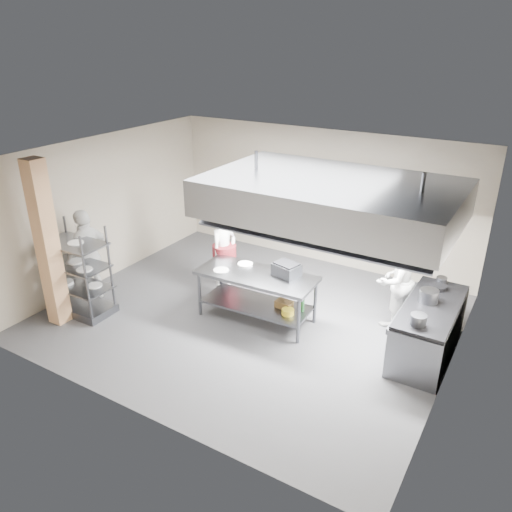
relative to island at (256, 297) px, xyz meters
The scene contains 23 objects.
floor 0.48m from the island, behind, with size 7.00×7.00×0.00m, color #353538.
ceiling 2.55m from the island, behind, with size 7.00×7.00×0.00m, color silver.
wall_back 3.18m from the island, 92.73° to the left, with size 7.00×7.00×0.00m, color tan.
wall_left 3.79m from the island, behind, with size 6.00×6.00×0.00m, color tan.
wall_right 3.52m from the island, ahead, with size 6.00×6.00×0.00m, color tan.
column 3.74m from the island, 147.97° to the right, with size 0.30×0.30×3.00m, color tan.
exhaust_hood 2.30m from the island, 18.91° to the left, with size 4.00×2.50×0.60m, color gray.
hood_strip_a 1.69m from the island, 57.01° to the left, with size 1.60×0.12×0.04m, color white.
hood_strip_b 2.65m from the island, 10.90° to the left, with size 1.60×0.12×0.04m, color white.
wall_shelf 3.45m from the island, 59.70° to the left, with size 1.50×0.28×0.04m, color gray.
island is the anchor object (origin of this frame).
island_worktop 0.42m from the island, ahead, with size 2.15×0.89×0.06m, color gray.
island_undershelf 0.16m from the island, 90.00° to the right, with size 1.97×0.80×0.04m, color slate.
pass_rack 3.30m from the island, 153.91° to the right, with size 1.15×0.67×1.72m, color slate, non-canonical shape.
cooking_range 2.98m from the island, ahead, with size 0.80×2.00×0.84m, color slate.
range_top 3.01m from the island, ahead, with size 0.78×1.96×0.06m, color black.
chef_head 1.34m from the island, 150.99° to the left, with size 0.61×0.40×1.68m, color silver.
chef_line 2.47m from the island, 27.75° to the left, with size 0.84×0.66×1.74m, color white.
chef_plating 3.34m from the island, 162.13° to the right, with size 1.09×0.45×1.86m, color white.
griddle 0.77m from the island, 25.23° to the left, with size 0.44×0.34×0.22m, color gray.
wicker_basket 0.52m from the island, 14.16° to the left, with size 0.29×0.20×0.13m, color brown.
stockpot 2.96m from the island, 11.33° to the left, with size 0.30×0.30×0.21m, color gray.
plate_stack 3.28m from the island, 153.91° to the right, with size 0.28×0.28×0.05m, color white.
Camera 1 is at (4.22, -6.82, 4.80)m, focal length 35.00 mm.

